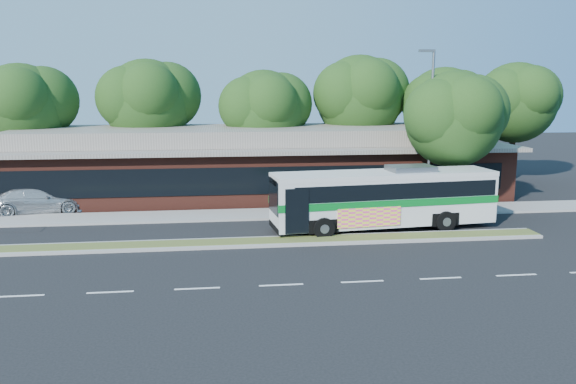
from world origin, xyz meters
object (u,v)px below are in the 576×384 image
sidewalk_tree (459,117)px  lamp_post (430,126)px  sedan (39,200)px  transit_bus (385,194)px

sidewalk_tree → lamp_post: bearing=-169.8°
sedan → sidewalk_tree: (23.78, -2.21, 4.63)m
transit_bus → sedan: bearing=156.1°
sidewalk_tree → transit_bus: bearing=-144.8°
transit_bus → lamp_post: bearing=38.4°
sedan → sidewalk_tree: size_ratio=0.66×
lamp_post → sidewalk_tree: lamp_post is taller
lamp_post → transit_bus: bearing=-135.7°
lamp_post → sedan: (-21.96, 2.54, -4.14)m
lamp_post → sidewalk_tree: (1.82, 0.33, 0.49)m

